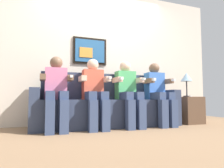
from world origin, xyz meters
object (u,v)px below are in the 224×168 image
at_px(spare_remote_on_table, 189,96).
at_px(person_rightmost, 158,91).
at_px(couch, 108,108).
at_px(side_table_right, 189,110).
at_px(table_lamp, 186,78).
at_px(person_left_center, 94,90).
at_px(person_leftmost, 56,89).
at_px(person_right_center, 128,90).

bearing_deg(spare_remote_on_table, person_rightmost, -176.78).
xyz_separation_m(couch, side_table_right, (1.57, -0.11, -0.06)).
distance_m(table_lamp, spare_remote_on_table, 0.35).
height_order(person_rightmost, side_table_right, person_rightmost).
bearing_deg(side_table_right, person_left_center, -178.12).
distance_m(person_rightmost, side_table_right, 0.80).
height_order(person_left_center, side_table_right, person_left_center).
xyz_separation_m(person_leftmost, person_rightmost, (1.73, -0.00, 0.00)).
distance_m(person_left_center, table_lamp, 1.86).
relative_size(person_leftmost, table_lamp, 2.41).
relative_size(person_leftmost, person_left_center, 1.00).
relative_size(couch, person_rightmost, 2.20).
xyz_separation_m(person_right_center, table_lamp, (1.27, 0.10, 0.25)).
bearing_deg(person_rightmost, person_right_center, 180.00).
relative_size(person_left_center, table_lamp, 2.41).
bearing_deg(side_table_right, spare_remote_on_table, -129.24).
bearing_deg(person_leftmost, spare_remote_on_table, 0.91).
height_order(person_left_center, person_right_center, same).
bearing_deg(person_rightmost, side_table_right, 4.94).
height_order(couch, side_table_right, couch).
height_order(table_lamp, spare_remote_on_table, table_lamp).
bearing_deg(spare_remote_on_table, person_leftmost, -179.09).
relative_size(side_table_right, table_lamp, 1.09).
xyz_separation_m(person_right_center, person_rightmost, (0.58, 0.00, 0.00)).
height_order(person_right_center, person_rightmost, same).
bearing_deg(spare_remote_on_table, person_left_center, -178.80).
bearing_deg(person_right_center, person_rightmost, 0.00).
xyz_separation_m(couch, person_left_center, (-0.29, -0.17, 0.29)).
distance_m(person_right_center, table_lamp, 1.30).
xyz_separation_m(side_table_right, spare_remote_on_table, (-0.02, -0.02, 0.26)).
bearing_deg(person_rightmost, couch, 168.92).
distance_m(person_rightmost, table_lamp, 0.75).
relative_size(person_left_center, person_right_center, 1.00).
relative_size(couch, person_leftmost, 2.20).
bearing_deg(person_leftmost, couch, 11.05).
relative_size(person_rightmost, spare_remote_on_table, 8.54).
distance_m(couch, table_lamp, 1.65).
xyz_separation_m(person_rightmost, table_lamp, (0.69, 0.10, 0.25)).
bearing_deg(couch, person_left_center, -149.60).
bearing_deg(person_leftmost, person_left_center, 0.00).
height_order(couch, person_left_center, person_left_center).
bearing_deg(person_rightmost, spare_remote_on_table, 3.22).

